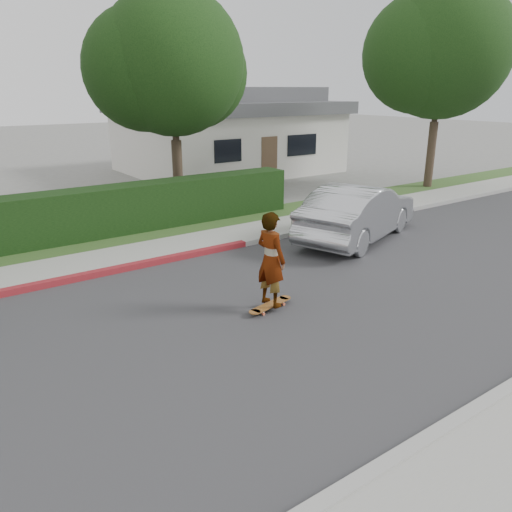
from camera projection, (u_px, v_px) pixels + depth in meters
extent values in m
plane|color=slate|center=(314.00, 303.00, 10.35)|extent=(120.00, 120.00, 0.00)
cube|color=#2D2D30|center=(314.00, 302.00, 10.35)|extent=(60.00, 8.00, 0.01)
cube|color=#9E9E99|center=(505.00, 392.00, 7.16)|extent=(60.00, 0.20, 0.15)
cube|color=#9E9E99|center=(213.00, 250.00, 13.49)|extent=(60.00, 0.20, 0.15)
cube|color=maroon|center=(13.00, 291.00, 10.75)|extent=(12.00, 0.21, 0.15)
cube|color=gray|center=(197.00, 242.00, 14.19)|extent=(60.00, 1.60, 0.12)
cube|color=#2D4C1E|center=(172.00, 230.00, 15.43)|extent=(60.00, 1.60, 0.10)
cube|color=black|center=(64.00, 218.00, 14.03)|extent=(15.00, 1.00, 1.50)
cylinder|color=#33261C|center=(178.00, 176.00, 17.73)|extent=(0.36, 0.36, 2.52)
cylinder|color=#33261C|center=(175.00, 121.00, 17.12)|extent=(0.24, 0.24, 2.10)
sphere|color=black|center=(172.00, 63.00, 16.52)|extent=(4.80, 4.80, 4.80)
sphere|color=black|center=(145.00, 69.00, 16.46)|extent=(4.08, 4.08, 4.08)
sphere|color=black|center=(192.00, 73.00, 17.34)|extent=(3.84, 3.84, 3.84)
cylinder|color=#33261C|center=(431.00, 156.00, 21.78)|extent=(0.36, 0.36, 2.88)
cylinder|color=#33261C|center=(436.00, 104.00, 21.09)|extent=(0.24, 0.24, 2.40)
sphere|color=black|center=(442.00, 49.00, 20.40)|extent=(5.60, 5.60, 5.60)
sphere|color=black|center=(421.00, 54.00, 20.33)|extent=(4.76, 4.76, 4.76)
sphere|color=black|center=(448.00, 58.00, 21.22)|extent=(4.48, 4.48, 4.48)
cube|color=beige|center=(227.00, 142.00, 26.63)|extent=(10.00, 8.00, 3.00)
cube|color=#4C4C51|center=(227.00, 107.00, 26.05)|extent=(10.60, 8.60, 0.60)
cube|color=#4C4C51|center=(226.00, 95.00, 25.86)|extent=(8.40, 6.40, 0.80)
cube|color=black|center=(228.00, 151.00, 22.12)|extent=(1.40, 0.06, 1.00)
cube|color=black|center=(302.00, 145.00, 24.48)|extent=(1.80, 0.06, 1.00)
cube|color=brown|center=(269.00, 159.00, 23.55)|extent=(0.90, 0.06, 2.10)
cylinder|color=#E0623D|center=(263.00, 314.00, 9.74)|extent=(0.07, 0.05, 0.06)
cylinder|color=#E0623D|center=(257.00, 311.00, 9.85)|extent=(0.07, 0.05, 0.06)
cylinder|color=#E0623D|center=(284.00, 304.00, 10.17)|extent=(0.07, 0.05, 0.06)
cylinder|color=#E0623D|center=(277.00, 302.00, 10.29)|extent=(0.07, 0.05, 0.06)
cube|color=silver|center=(260.00, 310.00, 9.78)|extent=(0.09, 0.19, 0.03)
cube|color=silver|center=(280.00, 301.00, 10.22)|extent=(0.09, 0.19, 0.03)
cube|color=brown|center=(270.00, 305.00, 9.99)|extent=(0.96, 0.42, 0.02)
cylinder|color=brown|center=(255.00, 312.00, 9.66)|extent=(0.27, 0.27, 0.02)
cylinder|color=brown|center=(285.00, 298.00, 10.32)|extent=(0.27, 0.27, 0.02)
imported|color=white|center=(271.00, 259.00, 9.69)|extent=(0.55, 0.75, 1.90)
imported|color=silver|center=(358.00, 212.00, 14.49)|extent=(5.22, 3.28, 1.62)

